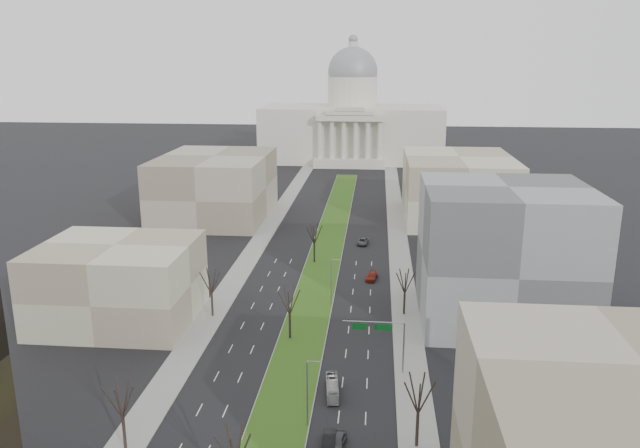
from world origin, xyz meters
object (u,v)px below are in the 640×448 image
Objects in this scene: box_van at (332,388)px; car_red at (372,276)px; car_black at (329,441)px; car_grey_far at (363,241)px; car_grey_near at (338,441)px.

car_red is at bearing 77.91° from box_van.
car_black is 84.48m from car_grey_far.
box_van is (-4.88, -46.73, 0.24)m from car_red.
car_grey_near is 84.39m from car_grey_far.
box_van is at bearing -85.66° from car_grey_far.
box_van is at bearing -86.54° from car_red.
box_van reaches higher than car_grey_near.
car_red is at bearing -78.19° from car_grey_far.
box_van is (-0.50, 12.12, 0.21)m from car_black.
box_van is at bearing 91.67° from car_black.
car_red is at bearing 85.06° from car_black.
box_van reaches higher than car_red.
car_black reaches higher than car_grey_far.
box_van is at bearing 106.98° from car_grey_near.
car_grey_far reaches higher than car_red.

